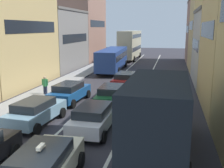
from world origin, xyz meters
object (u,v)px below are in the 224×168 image
pedestrian_mid_sidewalk (45,85)px  sedan_centre_lane_second (94,117)px  sedan_left_lane_third (69,92)px  wagon_right_lane_far (163,82)px  taxi_centre_lane_front (44,166)px  wagon_left_lane_second (36,111)px  hatchback_centre_lane_third (112,95)px  sedan_right_lane_behind_truck (160,97)px  coupe_centre_lane_fourth (126,80)px  bus_far_queue_secondary (130,44)px  bus_mid_queue_primary (113,58)px  removalist_box_truck (158,113)px

pedestrian_mid_sidewalk → sedan_centre_lane_second: bearing=-137.7°
sedan_left_lane_third → wagon_right_lane_far: same height
taxi_centre_lane_front → pedestrian_mid_sidewalk: (-5.99, 11.97, 0.15)m
wagon_left_lane_second → hatchback_centre_lane_third: bearing=-32.2°
sedan_left_lane_third → pedestrian_mid_sidewalk: bearing=67.0°
taxi_centre_lane_front → pedestrian_mid_sidewalk: same height
sedan_centre_lane_second → sedan_right_lane_behind_truck: 6.07m
sedan_left_lane_third → coupe_centre_lane_fourth: bearing=-26.9°
bus_far_queue_secondary → coupe_centre_lane_fourth: bearing=-170.9°
wagon_left_lane_second → sedan_right_lane_behind_truck: 8.50m
sedan_left_lane_third → bus_mid_queue_primary: (-0.03, 15.10, 0.96)m
hatchback_centre_lane_third → bus_far_queue_secondary: 28.68m
hatchback_centre_lane_third → sedan_right_lane_behind_truck: 3.50m
wagon_left_lane_second → coupe_centre_lane_fourth: same height
removalist_box_truck → bus_mid_queue_primary: (-7.10, 22.32, -0.21)m
wagon_right_lane_far → bus_mid_queue_primary: bearing=31.3°
taxi_centre_lane_front → sedan_centre_lane_second: taxi_centre_lane_front is taller
taxi_centre_lane_front → sedan_centre_lane_second: (0.23, 5.44, -0.00)m
removalist_box_truck → bus_far_queue_secondary: bearing=12.0°
hatchback_centre_lane_third → pedestrian_mid_sidewalk: 6.26m
sedan_centre_lane_second → taxi_centre_lane_front: bearing=178.0°
removalist_box_truck → hatchback_centre_lane_third: 8.09m
sedan_left_lane_third → sedan_right_lane_behind_truck: size_ratio=1.00×
wagon_right_lane_far → bus_mid_queue_primary: (-6.85, 9.75, 0.96)m
removalist_box_truck → taxi_centre_lane_front: removalist_box_truck is taller
taxi_centre_lane_front → wagon_right_lane_far: bearing=-16.4°
hatchback_centre_lane_third → wagon_right_lane_far: 6.47m
coupe_centre_lane_fourth → wagon_left_lane_second: bearing=165.6°
wagon_left_lane_second → wagon_right_lane_far: bearing=-30.2°
sedan_centre_lane_second → wagon_left_lane_second: 3.64m
wagon_left_lane_second → bus_mid_queue_primary: size_ratio=0.42×
sedan_right_lane_behind_truck → wagon_right_lane_far: bearing=-3.2°
bus_mid_queue_primary → wagon_right_lane_far: bearing=-147.7°
pedestrian_mid_sidewalk → sedan_left_lane_third: bearing=-117.8°
hatchback_centre_lane_third → bus_mid_queue_primary: 15.63m
sedan_centre_lane_second → bus_mid_queue_primary: (-3.54, 20.27, 0.96)m
bus_mid_queue_primary → taxi_centre_lane_front: bearing=-175.4°
wagon_left_lane_second → bus_far_queue_secondary: size_ratio=0.42×
removalist_box_truck → hatchback_centre_lane_third: size_ratio=1.78×
pedestrian_mid_sidewalk → removalist_box_truck: bearing=-132.5°
bus_mid_queue_primary → sedan_centre_lane_second: bearing=-172.9°
wagon_right_lane_far → bus_far_queue_secondary: bearing=12.4°
sedan_right_lane_behind_truck → sedan_left_lane_third: bearing=85.3°
coupe_centre_lane_fourth → sedan_left_lane_third: bearing=153.3°
hatchback_centre_lane_third → bus_far_queue_secondary: size_ratio=0.41×
removalist_box_truck → wagon_left_lane_second: 7.64m
taxi_centre_lane_front → coupe_centre_lane_fourth: bearing=-4.2°
sedan_centre_lane_second → hatchback_centre_lane_third: bearing=2.0°
removalist_box_truck → sedan_right_lane_behind_truck: (-0.20, 7.10, -1.18)m
sedan_centre_lane_second → wagon_left_lane_second: (-3.64, 0.23, 0.00)m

